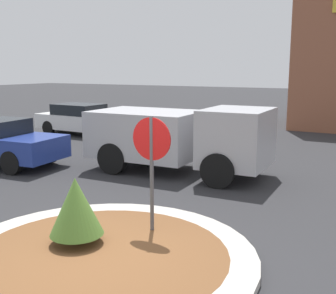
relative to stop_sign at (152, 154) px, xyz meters
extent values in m
plane|color=#2D2D30|center=(-0.21, -1.26, -1.53)|extent=(120.00, 120.00, 0.00)
cylinder|color=#BCB7AD|center=(-0.21, -1.26, -1.47)|extent=(5.01, 5.01, 0.13)
cylinder|color=brown|center=(-0.21, -1.26, -1.46)|extent=(4.11, 4.11, 0.13)
cylinder|color=#4C4C51|center=(0.00, 0.00, -0.43)|extent=(0.07, 0.07, 2.20)
cylinder|color=#B71414|center=(0.00, 0.00, 0.27)|extent=(0.76, 0.03, 0.76)
cylinder|color=brown|center=(-0.78, -1.12, -1.31)|extent=(0.08, 0.08, 0.16)
cone|color=#4C752D|center=(-0.78, -1.12, -0.75)|extent=(0.89, 0.89, 0.96)
cube|color=#B2B2B7|center=(-0.06, 4.52, -0.36)|extent=(1.73, 2.12, 1.54)
cube|color=#B2B2B7|center=(-2.86, 4.43, -0.45)|extent=(3.19, 2.28, 1.36)
cube|color=black|center=(0.53, 4.54, -0.09)|extent=(0.10, 1.85, 0.54)
cylinder|color=black|center=(-0.25, 5.51, -1.08)|extent=(0.92, 0.27, 0.91)
cylinder|color=black|center=(-0.18, 3.52, -1.08)|extent=(0.92, 0.27, 0.91)
cylinder|color=black|center=(-3.47, 5.41, -1.08)|extent=(0.92, 0.27, 0.91)
cylinder|color=black|center=(-3.40, 3.41, -1.08)|extent=(0.92, 0.27, 0.91)
cylinder|color=black|center=(-6.02, 3.54, -1.19)|extent=(0.71, 0.25, 0.70)
cylinder|color=black|center=(-5.88, 1.92, -1.19)|extent=(0.71, 0.25, 0.70)
cube|color=silver|center=(-8.95, 8.66, -0.93)|extent=(4.51, 1.93, 0.66)
cube|color=black|center=(-9.17, 8.67, -0.37)|extent=(2.20, 1.62, 0.47)
cylinder|color=black|center=(-7.54, 9.41, -1.22)|extent=(0.64, 0.22, 0.64)
cylinder|color=black|center=(-7.61, 7.80, -1.22)|extent=(0.64, 0.22, 0.64)
cylinder|color=black|center=(-10.29, 9.52, -1.22)|extent=(0.64, 0.22, 0.64)
cylinder|color=black|center=(-10.36, 7.92, -1.22)|extent=(0.64, 0.22, 0.64)
camera|label=1|loc=(3.75, -6.17, 1.48)|focal=45.00mm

